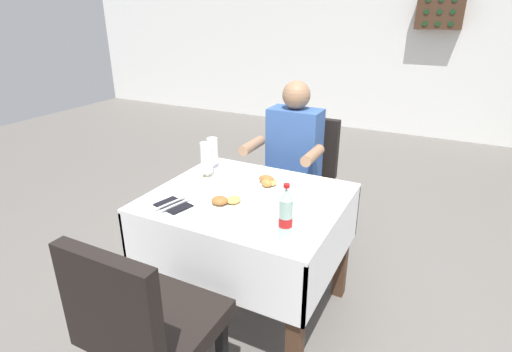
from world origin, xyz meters
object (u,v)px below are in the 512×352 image
at_px(main_dining_table, 248,225).
at_px(chair_near_camera_side, 147,325).
at_px(wall_bottle_rack, 440,12).
at_px(seated_diner_far, 291,161).
at_px(cola_bottle_primary, 286,215).
at_px(chair_far_diner_seat, 302,178).
at_px(plate_far_diner, 267,183).
at_px(beer_glass_left, 207,160).
at_px(beer_glass_middle, 213,153).
at_px(napkin_cutlery_set, 173,205).
at_px(plate_near_camera, 223,203).

height_order(main_dining_table, chair_near_camera_side, chair_near_camera_side).
height_order(main_dining_table, wall_bottle_rack, wall_bottle_rack).
relative_size(seated_diner_far, cola_bottle_primary, 4.77).
distance_m(chair_far_diner_seat, seated_diner_far, 0.20).
bearing_deg(seated_diner_far, main_dining_table, -86.39).
bearing_deg(plate_far_diner, beer_glass_left, -172.42).
xyz_separation_m(chair_far_diner_seat, beer_glass_middle, (-0.39, -0.57, 0.31)).
height_order(cola_bottle_primary, napkin_cutlery_set, cola_bottle_primary).
bearing_deg(chair_near_camera_side, beer_glass_middle, 109.53).
xyz_separation_m(plate_near_camera, cola_bottle_primary, (0.41, -0.15, 0.10)).
distance_m(chair_far_diner_seat, beer_glass_middle, 0.76).
xyz_separation_m(main_dining_table, chair_far_diner_seat, (0.00, 0.84, -0.03)).
relative_size(chair_far_diner_seat, plate_near_camera, 3.78).
relative_size(beer_glass_left, wall_bottle_rack, 0.39).
bearing_deg(chair_near_camera_side, chair_far_diner_seat, 90.00).
bearing_deg(plate_far_diner, seated_diner_far, 98.39).
bearing_deg(chair_near_camera_side, napkin_cutlery_set, 117.12).
relative_size(main_dining_table, beer_glass_middle, 5.14).
xyz_separation_m(plate_far_diner, beer_glass_left, (-0.38, -0.05, 0.10)).
bearing_deg(beer_glass_middle, plate_far_diner, -12.55).
distance_m(beer_glass_middle, wall_bottle_rack, 4.12).
bearing_deg(napkin_cutlery_set, beer_glass_middle, 101.01).
relative_size(main_dining_table, wall_bottle_rack, 1.82).
xyz_separation_m(beer_glass_left, cola_bottle_primary, (0.69, -0.43, 0.00)).
relative_size(seated_diner_far, plate_far_diner, 5.34).
bearing_deg(cola_bottle_primary, chair_far_diner_seat, 107.16).
bearing_deg(beer_glass_middle, main_dining_table, -34.22).
xyz_separation_m(main_dining_table, chair_near_camera_side, (0.00, -0.84, -0.03)).
relative_size(chair_far_diner_seat, napkin_cutlery_set, 4.94).
relative_size(chair_near_camera_side, plate_far_diner, 4.11).
distance_m(cola_bottle_primary, napkin_cutlery_set, 0.65).
distance_m(chair_near_camera_side, beer_glass_left, 1.06).
relative_size(main_dining_table, plate_near_camera, 3.97).
xyz_separation_m(plate_far_diner, wall_bottle_rack, (0.48, 4.04, 0.88)).
relative_size(plate_near_camera, beer_glass_middle, 1.29).
relative_size(seated_diner_far, wall_bottle_rack, 2.25).
height_order(beer_glass_middle, napkin_cutlery_set, beer_glass_middle).
xyz_separation_m(cola_bottle_primary, napkin_cutlery_set, (-0.64, 0.03, -0.11)).
height_order(seated_diner_far, beer_glass_middle, seated_diner_far).
bearing_deg(main_dining_table, cola_bottle_primary, -41.38).
relative_size(chair_far_diner_seat, seated_diner_far, 0.77).
relative_size(chair_far_diner_seat, beer_glass_left, 4.46).
xyz_separation_m(chair_near_camera_side, cola_bottle_primary, (0.35, 0.52, 0.32)).
height_order(plate_far_diner, beer_glass_middle, beer_glass_middle).
bearing_deg(chair_far_diner_seat, beer_glass_middle, -124.43).
distance_m(plate_near_camera, wall_bottle_rack, 4.49).
distance_m(beer_glass_middle, cola_bottle_primary, 0.94).
xyz_separation_m(plate_far_diner, cola_bottle_primary, (0.32, -0.48, 0.10)).
bearing_deg(cola_bottle_primary, seated_diner_far, 111.07).
height_order(chair_near_camera_side, plate_near_camera, chair_near_camera_side).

